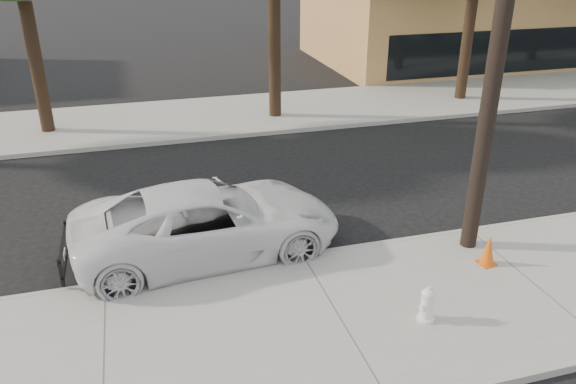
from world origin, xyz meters
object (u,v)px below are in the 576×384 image
(police_cruiser, at_px, (208,221))
(traffic_cone, at_px, (488,250))
(utility_pole, at_px, (501,30))
(fire_hydrant, at_px, (427,305))

(police_cruiser, height_order, traffic_cone, police_cruiser)
(police_cruiser, bearing_deg, utility_pole, -109.10)
(utility_pole, relative_size, police_cruiser, 1.60)
(fire_hydrant, distance_m, traffic_cone, 2.48)
(utility_pole, height_order, traffic_cone, utility_pole)
(traffic_cone, bearing_deg, utility_pole, 84.84)
(utility_pole, bearing_deg, police_cruiser, 165.31)
(utility_pole, relative_size, traffic_cone, 13.84)
(utility_pole, height_order, fire_hydrant, utility_pole)
(police_cruiser, height_order, fire_hydrant, police_cruiser)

